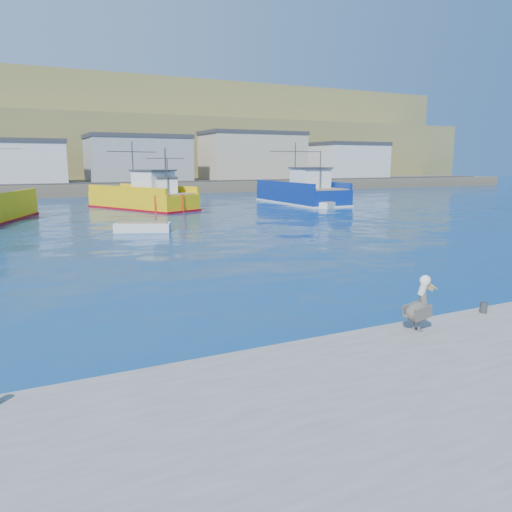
{
  "coord_description": "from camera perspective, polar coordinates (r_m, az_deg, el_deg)",
  "views": [
    {
      "loc": [
        -8.45,
        -12.48,
        4.59
      ],
      "look_at": [
        -1.14,
        2.37,
        1.46
      ],
      "focal_mm": 35.0,
      "sensor_mm": 36.0,
      "label": 1
    }
  ],
  "objects": [
    {
      "name": "pelican",
      "position": [
        12.93,
        18.16,
        -5.57
      ],
      "size": [
        1.11,
        0.49,
        1.37
      ],
      "color": "#595451",
      "rests_on": "dock"
    },
    {
      "name": "ground",
      "position": [
        15.75,
        7.61,
        -6.32
      ],
      "size": [
        260.0,
        260.0,
        0.0
      ],
      "primitive_type": "plane",
      "color": "navy",
      "rests_on": "ground"
    },
    {
      "name": "boat_orange",
      "position": [
        49.42,
        -10.11,
        6.36
      ],
      "size": [
        4.15,
        7.45,
        5.91
      ],
      "color": "red",
      "rests_on": "ground"
    },
    {
      "name": "trawler_blue",
      "position": [
        56.49,
        5.28,
        7.2
      ],
      "size": [
        6.53,
        13.69,
        6.81
      ],
      "color": "navy",
      "rests_on": "ground"
    },
    {
      "name": "trawler_yellow_b",
      "position": [
        50.83,
        -12.7,
        6.52
      ],
      "size": [
        9.09,
        12.94,
        6.64
      ],
      "color": "yellow",
      "rests_on": "ground"
    },
    {
      "name": "far_shore",
      "position": [
        122.05,
        -22.72,
        11.98
      ],
      "size": [
        200.0,
        81.0,
        24.0
      ],
      "color": "brown",
      "rests_on": "ground"
    },
    {
      "name": "skiff_far",
      "position": [
        57.17,
        4.08,
        6.34
      ],
      "size": [
        2.05,
        3.7,
        0.76
      ],
      "color": "silver",
      "rests_on": "ground"
    },
    {
      "name": "skiff_mid",
      "position": [
        34.09,
        -12.82,
        3.14
      ],
      "size": [
        3.84,
        2.64,
        0.79
      ],
      "color": "silver",
      "rests_on": "ground"
    },
    {
      "name": "skiff_extra",
      "position": [
        51.7,
        8.5,
        5.8
      ],
      "size": [
        3.83,
        2.82,
        0.79
      ],
      "color": "silver",
      "rests_on": "ground"
    },
    {
      "name": "dock_bollards",
      "position": [
        13.41,
        17.99,
        -6.92
      ],
      "size": [
        36.2,
        0.2,
        0.3
      ],
      "color": "#4C4C4C",
      "rests_on": "dock"
    }
  ]
}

